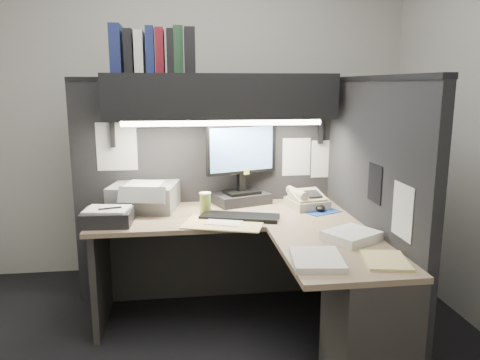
# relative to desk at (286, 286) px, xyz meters

# --- Properties ---
(floor) EXTENTS (3.50, 3.50, 0.00)m
(floor) POSITION_rel_desk_xyz_m (-0.43, 0.00, -0.44)
(floor) COLOR black
(floor) RESTS_ON ground
(wall_back) EXTENTS (3.50, 0.04, 2.70)m
(wall_back) POSITION_rel_desk_xyz_m (-0.43, 1.50, 0.91)
(wall_back) COLOR beige
(wall_back) RESTS_ON floor
(wall_front) EXTENTS (3.50, 0.04, 2.70)m
(wall_front) POSITION_rel_desk_xyz_m (-0.43, -1.50, 0.91)
(wall_front) COLOR beige
(wall_front) RESTS_ON floor
(partition_back) EXTENTS (1.90, 0.06, 1.60)m
(partition_back) POSITION_rel_desk_xyz_m (-0.40, 0.93, 0.36)
(partition_back) COLOR black
(partition_back) RESTS_ON floor
(partition_right) EXTENTS (0.06, 1.50, 1.60)m
(partition_right) POSITION_rel_desk_xyz_m (0.55, 0.18, 0.36)
(partition_right) COLOR black
(partition_right) RESTS_ON floor
(desk) EXTENTS (1.70, 1.53, 0.73)m
(desk) POSITION_rel_desk_xyz_m (0.00, 0.00, 0.00)
(desk) COLOR #977D60
(desk) RESTS_ON floor
(overhead_shelf) EXTENTS (1.55, 0.34, 0.30)m
(overhead_shelf) POSITION_rel_desk_xyz_m (-0.30, 0.75, 1.06)
(overhead_shelf) COLOR black
(overhead_shelf) RESTS_ON partition_back
(task_light_tube) EXTENTS (1.32, 0.04, 0.04)m
(task_light_tube) POSITION_rel_desk_xyz_m (-0.30, 0.61, 0.89)
(task_light_tube) COLOR white
(task_light_tube) RESTS_ON overhead_shelf
(monitor) EXTENTS (0.52, 0.35, 0.58)m
(monitor) POSITION_rel_desk_xyz_m (-0.15, 0.80, 0.52)
(monitor) COLOR black
(monitor) RESTS_ON desk
(keyboard) EXTENTS (0.53, 0.31, 0.02)m
(keyboard) POSITION_rel_desk_xyz_m (-0.22, 0.42, 0.30)
(keyboard) COLOR black
(keyboard) RESTS_ON desk
(mousepad) EXTENTS (0.30, 0.29, 0.00)m
(mousepad) POSITION_rel_desk_xyz_m (0.35, 0.54, 0.29)
(mousepad) COLOR navy
(mousepad) RESTS_ON desk
(mouse) EXTENTS (0.08, 0.11, 0.04)m
(mouse) POSITION_rel_desk_xyz_m (0.35, 0.53, 0.31)
(mouse) COLOR black
(mouse) RESTS_ON mousepad
(telephone) EXTENTS (0.29, 0.30, 0.10)m
(telephone) POSITION_rel_desk_xyz_m (0.29, 0.64, 0.34)
(telephone) COLOR #B2AC89
(telephone) RESTS_ON desk
(coffee_cup) EXTENTS (0.09, 0.09, 0.14)m
(coffee_cup) POSITION_rel_desk_xyz_m (-0.43, 0.56, 0.36)
(coffee_cup) COLOR #AFBB4B
(coffee_cup) RESTS_ON desk
(printer) EXTENTS (0.50, 0.45, 0.17)m
(printer) POSITION_rel_desk_xyz_m (-0.84, 0.76, 0.37)
(printer) COLOR gray
(printer) RESTS_ON desk
(notebook_stack) EXTENTS (0.31, 0.27, 0.09)m
(notebook_stack) POSITION_rel_desk_xyz_m (-1.04, 0.41, 0.33)
(notebook_stack) COLOR black
(notebook_stack) RESTS_ON desk
(open_folder) EXTENTS (0.56, 0.45, 0.01)m
(open_folder) POSITION_rel_desk_xyz_m (-0.33, 0.32, 0.29)
(open_folder) COLOR #E1CC7F
(open_folder) RESTS_ON desk
(paper_stack_a) EXTENTS (0.35, 0.33, 0.05)m
(paper_stack_a) POSITION_rel_desk_xyz_m (0.34, -0.08, 0.31)
(paper_stack_a) COLOR white
(paper_stack_a) RESTS_ON desk
(paper_stack_b) EXTENTS (0.28, 0.33, 0.03)m
(paper_stack_b) POSITION_rel_desk_xyz_m (0.06, -0.38, 0.30)
(paper_stack_b) COLOR white
(paper_stack_b) RESTS_ON desk
(manila_stack) EXTENTS (0.25, 0.29, 0.01)m
(manila_stack) POSITION_rel_desk_xyz_m (0.39, -0.42, 0.29)
(manila_stack) COLOR #E1CC7F
(manila_stack) RESTS_ON desk
(binder_row) EXTENTS (0.54, 0.25, 0.30)m
(binder_row) POSITION_rel_desk_xyz_m (-0.74, 0.75, 1.35)
(binder_row) COLOR navy
(binder_row) RESTS_ON overhead_shelf
(pinned_papers) EXTENTS (1.76, 1.31, 0.51)m
(pinned_papers) POSITION_rel_desk_xyz_m (-0.00, 0.56, 0.61)
(pinned_papers) COLOR white
(pinned_papers) RESTS_ON partition_back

